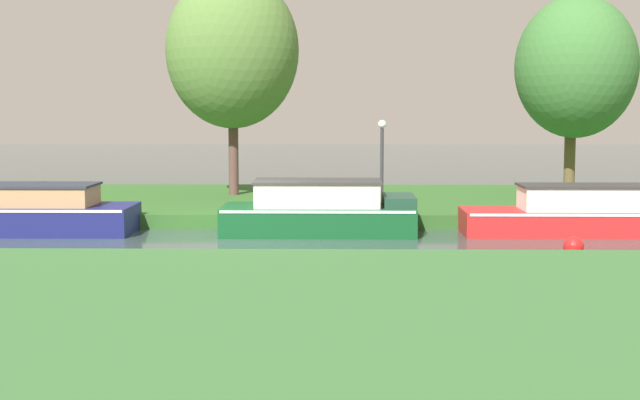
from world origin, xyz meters
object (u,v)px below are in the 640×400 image
at_px(mooring_post_near, 305,203).
at_px(forest_barge, 321,211).
at_px(red_cruiser, 596,214).
at_px(willow_tree_left, 232,51).
at_px(navy_narrowboat, 46,212).
at_px(lamp_post, 382,152).
at_px(channel_buoy, 574,247).
at_px(willow_tree_centre, 576,67).
at_px(mooring_post_far, 43,196).

bearing_deg(mooring_post_near, forest_barge, -73.24).
relative_size(red_cruiser, willow_tree_left, 0.94).
height_order(navy_narrowboat, lamp_post, lamp_post).
xyz_separation_m(mooring_post_near, channel_buoy, (6.22, -5.23, -0.42)).
height_order(willow_tree_left, mooring_post_near, willow_tree_left).
bearing_deg(mooring_post_near, channel_buoy, -40.08).
height_order(willow_tree_centre, lamp_post, willow_tree_centre).
distance_m(forest_barge, willow_tree_centre, 11.28).
distance_m(navy_narrowboat, mooring_post_far, 1.72).
bearing_deg(forest_barge, red_cruiser, 0.00).
xyz_separation_m(forest_barge, willow_tree_left, (-3.06, 6.62, 4.60)).
height_order(forest_barge, red_cruiser, forest_barge).
relative_size(red_cruiser, willow_tree_centre, 1.05).
bearing_deg(mooring_post_far, channel_buoy, -20.98).
bearing_deg(channel_buoy, navy_narrowboat, 164.41).
distance_m(mooring_post_far, channel_buoy, 14.63).
height_order(willow_tree_centre, channel_buoy, willow_tree_centre).
xyz_separation_m(navy_narrowboat, mooring_post_near, (6.84, 1.59, 0.08)).
height_order(navy_narrowboat, mooring_post_far, navy_narrowboat).
distance_m(lamp_post, mooring_post_far, 9.76).
height_order(navy_narrowboat, channel_buoy, navy_narrowboat).
bearing_deg(mooring_post_near, mooring_post_far, 180.00).
height_order(forest_barge, willow_tree_centre, willow_tree_centre).
bearing_deg(red_cruiser, mooring_post_far, 174.01).
bearing_deg(willow_tree_centre, navy_narrowboat, -157.43).
relative_size(navy_narrowboat, channel_buoy, 9.67).
bearing_deg(forest_barge, mooring_post_near, 106.76).
xyz_separation_m(lamp_post, channel_buoy, (4.01, -6.14, -1.82)).
bearing_deg(red_cruiser, lamp_post, 155.73).
bearing_deg(red_cruiser, channel_buoy, -112.74).
bearing_deg(willow_tree_left, mooring_post_near, -62.85).
bearing_deg(forest_barge, willow_tree_left, 114.80).
bearing_deg(mooring_post_near, red_cruiser, -11.61).
xyz_separation_m(forest_barge, mooring_post_near, (-0.48, 1.59, 0.04)).
bearing_deg(navy_narrowboat, willow_tree_centre, 22.57).
relative_size(willow_tree_left, willow_tree_centre, 1.12).
height_order(forest_barge, mooring_post_near, forest_barge).
xyz_separation_m(willow_tree_left, mooring_post_far, (-4.85, -5.03, -4.38)).
bearing_deg(willow_tree_centre, willow_tree_left, 179.33).
bearing_deg(lamp_post, mooring_post_near, -157.73).
relative_size(willow_tree_centre, channel_buoy, 14.40).
xyz_separation_m(willow_tree_left, channel_buoy, (8.80, -10.26, -4.98)).
xyz_separation_m(willow_tree_left, lamp_post, (4.79, -4.12, -3.16)).
xyz_separation_m(mooring_post_far, channel_buoy, (13.65, -5.23, -0.60)).
relative_size(navy_narrowboat, red_cruiser, 0.64).
xyz_separation_m(navy_narrowboat, lamp_post, (9.05, 2.50, 1.47)).
relative_size(willow_tree_left, lamp_post, 2.88).
bearing_deg(lamp_post, willow_tree_left, 139.27).
distance_m(red_cruiser, channel_buoy, 3.96).
xyz_separation_m(red_cruiser, willow_tree_left, (-10.32, 6.62, 4.67)).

